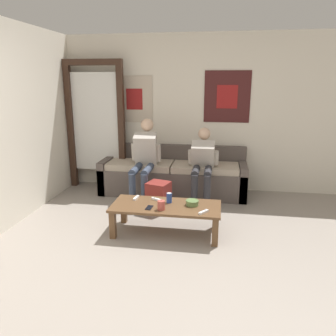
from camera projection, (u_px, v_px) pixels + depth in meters
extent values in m
plane|color=gray|center=(142.00, 280.00, 3.09)|extent=(18.00, 18.00, 0.00)
cube|color=silver|center=(180.00, 114.00, 5.48)|extent=(10.00, 0.05, 2.55)
cube|color=beige|center=(134.00, 99.00, 5.50)|extent=(0.62, 0.01, 0.77)
cube|color=maroon|center=(134.00, 99.00, 5.49)|extent=(0.28, 0.01, 0.35)
cube|color=#471E1E|center=(227.00, 97.00, 5.25)|extent=(0.73, 0.01, 0.82)
cube|color=maroon|center=(227.00, 97.00, 5.25)|extent=(0.33, 0.01, 0.37)
cube|color=#382319|center=(71.00, 128.00, 5.61)|extent=(0.10, 0.10, 2.05)
cube|color=#382319|center=(122.00, 129.00, 5.47)|extent=(0.10, 0.10, 2.05)
cube|color=#382319|center=(92.00, 62.00, 5.26)|extent=(1.00, 0.10, 0.10)
cube|color=silver|center=(96.00, 122.00, 5.53)|extent=(0.82, 0.02, 1.64)
cube|color=#564C47|center=(175.00, 167.00, 5.63)|extent=(2.36, 0.13, 0.76)
cube|color=#564C47|center=(172.00, 182.00, 5.34)|extent=(2.36, 0.57, 0.43)
cube|color=#564C47|center=(106.00, 175.00, 5.49)|extent=(0.12, 0.57, 0.55)
cube|color=#564C47|center=(243.00, 182.00, 5.15)|extent=(0.12, 0.57, 0.55)
cube|color=#B2A38E|center=(140.00, 165.00, 5.35)|extent=(1.04, 0.53, 0.10)
cube|color=#B2A38E|center=(205.00, 168.00, 5.19)|extent=(1.04, 0.53, 0.10)
cube|color=brown|center=(166.00, 206.00, 3.94)|extent=(1.31, 0.57, 0.03)
cube|color=brown|center=(124.00, 210.00, 4.30)|extent=(0.07, 0.07, 0.34)
cube|color=brown|center=(216.00, 216.00, 4.11)|extent=(0.07, 0.07, 0.34)
cube|color=brown|center=(113.00, 225.00, 3.86)|extent=(0.07, 0.07, 0.34)
cube|color=brown|center=(215.00, 232.00, 3.68)|extent=(0.07, 0.07, 0.34)
cylinder|color=#384256|center=(136.00, 169.00, 4.90)|extent=(0.11, 0.46, 0.11)
cylinder|color=#384256|center=(132.00, 190.00, 4.74)|extent=(0.10, 0.10, 0.50)
cube|color=#232328|center=(132.00, 208.00, 4.74)|extent=(0.11, 0.25, 0.05)
cylinder|color=#384256|center=(148.00, 170.00, 4.87)|extent=(0.11, 0.46, 0.11)
cylinder|color=#384256|center=(144.00, 191.00, 4.72)|extent=(0.10, 0.10, 0.50)
cube|color=#232328|center=(144.00, 209.00, 4.71)|extent=(0.11, 0.25, 0.05)
cube|color=beige|center=(146.00, 150.00, 5.11)|extent=(0.36, 0.39, 0.55)
sphere|color=beige|center=(147.00, 125.00, 5.13)|extent=(0.20, 0.20, 0.20)
cylinder|color=beige|center=(134.00, 152.00, 5.16)|extent=(0.08, 0.12, 0.29)
cylinder|color=beige|center=(158.00, 153.00, 5.10)|extent=(0.08, 0.12, 0.29)
cylinder|color=#2D2D33|center=(196.00, 171.00, 4.80)|extent=(0.11, 0.38, 0.11)
cylinder|color=#2D2D33|center=(194.00, 192.00, 4.68)|extent=(0.10, 0.10, 0.50)
cube|color=#232328|center=(193.00, 210.00, 4.68)|extent=(0.11, 0.25, 0.05)
cylinder|color=#2D2D33|center=(208.00, 172.00, 4.77)|extent=(0.11, 0.38, 0.11)
cylinder|color=#2D2D33|center=(207.00, 192.00, 4.65)|extent=(0.10, 0.10, 0.50)
cube|color=#232328|center=(206.00, 211.00, 4.65)|extent=(0.11, 0.25, 0.05)
cube|color=beige|center=(203.00, 155.00, 5.00)|extent=(0.35, 0.38, 0.46)
sphere|color=beige|center=(204.00, 134.00, 5.06)|extent=(0.19, 0.19, 0.19)
cylinder|color=beige|center=(191.00, 157.00, 5.06)|extent=(0.08, 0.13, 0.24)
cylinder|color=beige|center=(216.00, 158.00, 5.00)|extent=(0.08, 0.13, 0.24)
cube|color=maroon|center=(159.00, 196.00, 4.68)|extent=(0.36, 0.35, 0.42)
cube|color=maroon|center=(154.00, 205.00, 4.60)|extent=(0.22, 0.15, 0.19)
cylinder|color=#607F47|center=(192.00, 203.00, 3.92)|extent=(0.15, 0.15, 0.06)
torus|color=#607F47|center=(192.00, 201.00, 3.92)|extent=(0.16, 0.16, 0.02)
cylinder|color=#B24C42|center=(161.00, 205.00, 3.79)|extent=(0.09, 0.09, 0.11)
cylinder|color=black|center=(161.00, 200.00, 3.77)|extent=(0.00, 0.00, 0.01)
cylinder|color=#28479E|center=(169.00, 198.00, 4.00)|extent=(0.07, 0.07, 0.12)
cylinder|color=silver|center=(169.00, 193.00, 3.99)|extent=(0.06, 0.06, 0.00)
cube|color=white|center=(204.00, 212.00, 3.70)|extent=(0.11, 0.14, 0.02)
cylinder|color=#333842|center=(205.00, 210.00, 3.72)|extent=(0.01, 0.01, 0.00)
cube|color=white|center=(136.00, 198.00, 4.15)|extent=(0.05, 0.15, 0.02)
cylinder|color=#333842|center=(137.00, 196.00, 4.17)|extent=(0.01, 0.01, 0.00)
cube|color=white|center=(156.00, 199.00, 4.09)|extent=(0.14, 0.10, 0.02)
cylinder|color=#333842|center=(154.00, 198.00, 4.11)|extent=(0.01, 0.01, 0.00)
cube|color=black|center=(149.00, 208.00, 3.85)|extent=(0.08, 0.14, 0.01)
cube|color=black|center=(149.00, 207.00, 3.84)|extent=(0.07, 0.13, 0.00)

